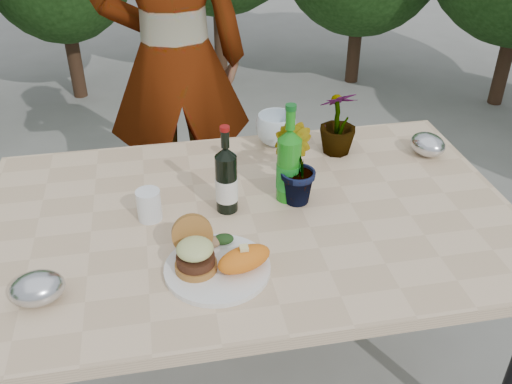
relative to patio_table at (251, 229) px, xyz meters
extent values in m
plane|color=slate|center=(0.00, 0.00, -0.69)|extent=(80.00, 80.00, 0.00)
cube|color=beige|center=(0.00, 0.00, 0.04)|extent=(1.60, 1.00, 0.04)
cylinder|color=black|center=(-0.72, 0.42, -0.34)|extent=(0.05, 0.05, 0.71)
cylinder|color=black|center=(0.72, 0.42, -0.34)|extent=(0.05, 0.05, 0.71)
cylinder|color=#382316|center=(-0.80, 2.80, -0.48)|extent=(0.10, 0.10, 0.42)
cylinder|color=#382316|center=(0.30, 3.00, -0.44)|extent=(0.10, 0.10, 0.50)
cylinder|color=#382316|center=(1.30, 2.70, -0.50)|extent=(0.10, 0.10, 0.38)
cylinder|color=#382316|center=(2.20, 2.10, -0.47)|extent=(0.10, 0.10, 0.44)
cylinder|color=white|center=(-0.13, -0.24, 0.06)|extent=(0.28, 0.28, 0.01)
cylinder|color=#B7722D|center=(-0.19, -0.24, 0.08)|extent=(0.11, 0.11, 0.02)
cylinder|color=#472314|center=(-0.19, -0.24, 0.10)|extent=(0.10, 0.10, 0.02)
ellipsoid|color=beige|center=(-0.19, -0.24, 0.14)|extent=(0.10, 0.10, 0.04)
cylinder|color=#B7722D|center=(-0.19, -0.16, 0.13)|extent=(0.11, 0.06, 0.11)
ellipsoid|color=orange|center=(-0.06, -0.26, 0.10)|extent=(0.17, 0.12, 0.06)
ellipsoid|color=olive|center=(-0.13, -0.15, 0.08)|extent=(0.04, 0.04, 0.02)
ellipsoid|color=#193814|center=(-0.10, -0.14, 0.09)|extent=(0.06, 0.04, 0.03)
cylinder|color=black|center=(-0.07, 0.04, 0.15)|extent=(0.06, 0.06, 0.18)
cylinder|color=white|center=(-0.07, 0.04, 0.13)|extent=(0.07, 0.07, 0.07)
cone|color=black|center=(-0.07, 0.04, 0.26)|extent=(0.06, 0.06, 0.03)
cylinder|color=black|center=(-0.07, 0.04, 0.30)|extent=(0.02, 0.02, 0.05)
cylinder|color=maroon|center=(-0.07, 0.04, 0.33)|extent=(0.03, 0.03, 0.01)
cylinder|color=#198317|center=(0.13, 0.06, 0.16)|extent=(0.07, 0.07, 0.20)
cylinder|color=#198C26|center=(0.13, 0.06, 0.14)|extent=(0.08, 0.08, 0.08)
cone|color=#198317|center=(0.13, 0.06, 0.28)|extent=(0.07, 0.07, 0.04)
cylinder|color=#198317|center=(0.13, 0.06, 0.33)|extent=(0.03, 0.03, 0.06)
cylinder|color=#0C5919|center=(0.13, 0.06, 0.37)|extent=(0.03, 0.03, 0.02)
cylinder|color=white|center=(-0.30, 0.03, 0.10)|extent=(0.07, 0.07, 0.09)
imported|color=#26501B|center=(0.18, 0.19, 0.16)|extent=(0.12, 0.11, 0.20)
imported|color=#25561D|center=(0.14, 0.05, 0.18)|extent=(0.17, 0.17, 0.25)
imported|color=#25511B|center=(0.37, 0.32, 0.17)|extent=(0.15, 0.15, 0.23)
imported|color=silver|center=(0.17, 0.42, 0.11)|extent=(0.16, 0.16, 0.11)
ellipsoid|color=silver|center=(-0.58, -0.26, 0.10)|extent=(0.14, 0.12, 0.08)
ellipsoid|color=silver|center=(0.68, 0.24, 0.10)|extent=(0.15, 0.16, 0.08)
imported|color=#925F49|center=(-0.15, 0.98, 0.19)|extent=(0.64, 0.42, 1.76)
camera|label=1|loc=(-0.25, -1.38, 1.05)|focal=40.00mm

